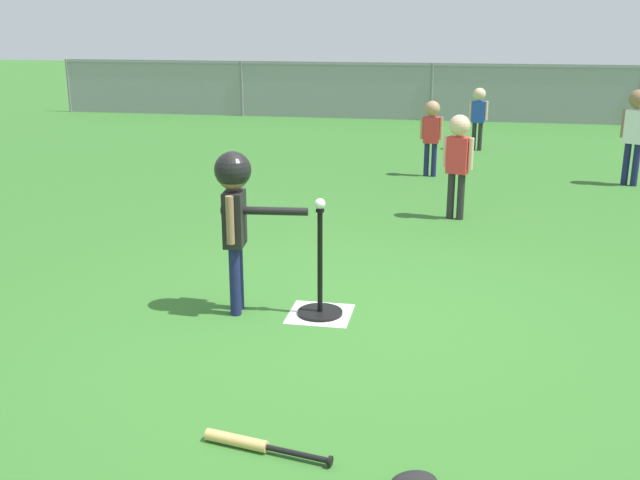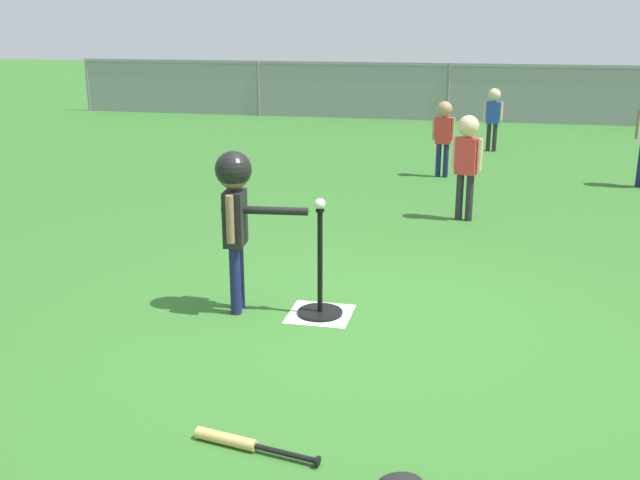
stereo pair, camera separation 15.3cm
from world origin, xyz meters
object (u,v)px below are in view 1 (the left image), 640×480
(batting_tee, at_px, (320,297))
(fielder_near_left, at_px, (458,153))
(batter_child, at_px, (235,200))
(fielder_deep_right, at_px, (479,110))
(fielder_near_right, at_px, (432,128))
(spare_bat_wood, at_px, (249,443))
(baseball_on_tee, at_px, (320,204))
(fielder_deep_center, at_px, (636,124))

(batting_tee, height_order, fielder_near_left, fielder_near_left)
(batting_tee, bearing_deg, batter_child, -174.38)
(fielder_deep_right, bearing_deg, fielder_near_right, -106.43)
(fielder_near_right, height_order, spare_bat_wood, fielder_near_right)
(batting_tee, height_order, spare_bat_wood, batting_tee)
(fielder_near_right, height_order, fielder_near_left, fielder_near_left)
(fielder_near_left, bearing_deg, batter_child, -117.27)
(batter_child, bearing_deg, baseball_on_tee, 5.62)
(baseball_on_tee, xyz_separation_m, spare_bat_wood, (-0.02, -1.74, -0.78))
(batter_child, relative_size, fielder_near_left, 1.07)
(batter_child, relative_size, spare_bat_wood, 1.75)
(baseball_on_tee, height_order, batter_child, batter_child)
(fielder_deep_center, bearing_deg, fielder_deep_right, 129.23)
(batter_child, height_order, fielder_deep_center, fielder_deep_center)
(baseball_on_tee, xyz_separation_m, fielder_deep_center, (3.03, 4.87, -0.04))
(fielder_near_right, height_order, fielder_deep_right, fielder_near_right)
(baseball_on_tee, distance_m, spare_bat_wood, 1.91)
(fielder_deep_center, bearing_deg, batter_child, -126.26)
(fielder_near_right, relative_size, spare_bat_wood, 1.50)
(batting_tee, bearing_deg, baseball_on_tee, -26.57)
(fielder_deep_center, bearing_deg, spare_bat_wood, -114.81)
(spare_bat_wood, bearing_deg, batting_tee, 89.24)
(fielder_deep_right, relative_size, spare_bat_wood, 1.48)
(fielder_deep_center, bearing_deg, batting_tee, -121.91)
(batting_tee, relative_size, spare_bat_wood, 1.17)
(batting_tee, height_order, baseball_on_tee, baseball_on_tee)
(batter_child, bearing_deg, fielder_near_left, 62.73)
(batter_child, height_order, spare_bat_wood, batter_child)
(fielder_deep_center, height_order, fielder_deep_right, fielder_deep_center)
(batting_tee, distance_m, batter_child, 0.91)
(baseball_on_tee, xyz_separation_m, fielder_near_left, (0.90, 2.82, -0.11))
(batter_child, relative_size, fielder_deep_center, 0.97)
(batting_tee, distance_m, fielder_deep_right, 7.24)
(fielder_deep_right, height_order, spare_bat_wood, fielder_deep_right)
(spare_bat_wood, bearing_deg, batter_child, 108.35)
(batting_tee, height_order, fielder_deep_center, fielder_deep_center)
(fielder_deep_right, bearing_deg, fielder_near_left, -93.75)
(fielder_near_left, xyz_separation_m, spare_bat_wood, (-0.93, -4.56, -0.67))
(fielder_deep_center, xyz_separation_m, fielder_deep_right, (-1.84, 2.26, -0.14))
(spare_bat_wood, bearing_deg, fielder_near_left, 78.52)
(fielder_near_left, bearing_deg, batting_tee, -107.75)
(fielder_near_left, bearing_deg, spare_bat_wood, -101.48)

